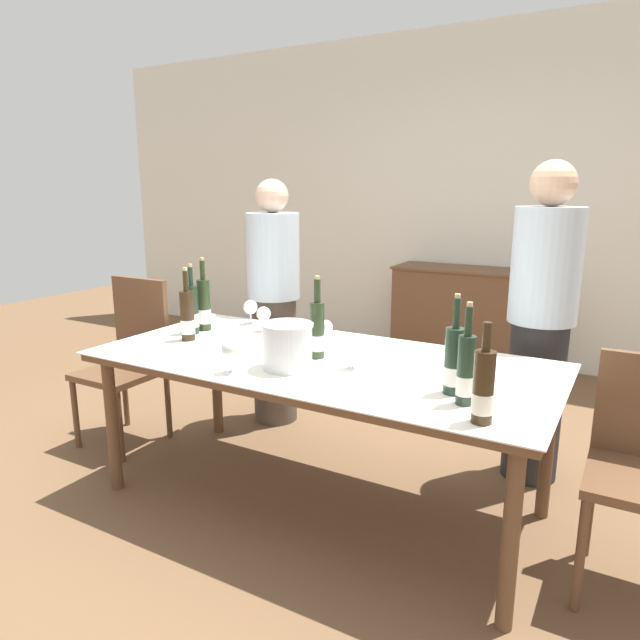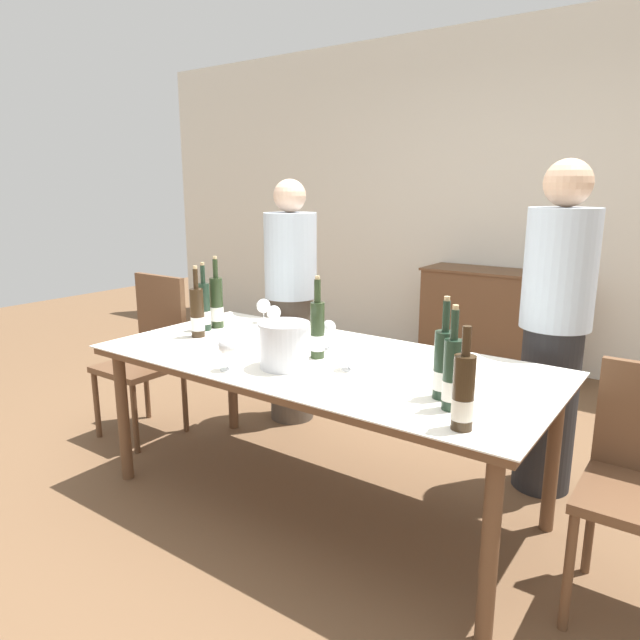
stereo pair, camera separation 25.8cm
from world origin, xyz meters
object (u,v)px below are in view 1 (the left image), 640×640
Objects in this scene: dining_table at (320,370)px; person_guest_left at (541,326)px; wine_bottle_2 at (466,371)px; wine_bottle_3 at (192,310)px; wine_glass_2 at (353,349)px; wine_glass_4 at (231,350)px; wine_bottle_0 at (454,362)px; wine_bottle_4 at (187,317)px; wine_bottle_1 at (317,330)px; wine_bottle_5 at (204,306)px; wine_glass_3 at (326,329)px; wine_bottle_6 at (483,388)px; person_host at (274,304)px; wine_glass_1 at (264,315)px; wine_glass_0 at (250,308)px; chair_left_end at (131,352)px; ice_bucket at (287,345)px; sideboard_cabinet at (464,317)px.

dining_table is 1.30× the size of person_guest_left.
wine_bottle_3 is (-1.56, 0.30, -0.00)m from wine_bottle_2.
wine_glass_4 is at bearing -144.53° from wine_glass_2.
wine_bottle_0 is 1.03× the size of wine_bottle_4.
wine_bottle_1 is 1.15m from person_guest_left.
person_guest_left reaches higher than wine_bottle_5.
wine_bottle_4 is at bearing 172.95° from wine_bottle_2.
wine_bottle_6 is at bearing -30.38° from wine_glass_3.
person_host is at bearing 115.78° from wine_glass_4.
wine_bottle_4 reaches higher than wine_glass_1.
wine_bottle_6 is at bearing -14.90° from wine_bottle_3.
wine_bottle_4 is (-0.75, -0.06, 0.18)m from dining_table.
wine_bottle_2 reaches higher than wine_glass_4.
person_guest_left reaches higher than wine_glass_0.
chair_left_end is (-0.60, 0.15, -0.31)m from wine_bottle_4.
wine_bottle_5 is (-0.77, 0.35, 0.03)m from ice_bucket.
wine_glass_4 is (-0.21, -0.37, -0.03)m from wine_bottle_1.
dining_table is 15.37× the size of wine_glass_1.
sideboard_cabinet is 2.53m from dining_table.
wine_glass_1 is 1.03× the size of wine_glass_2.
ice_bucket is at bearing -89.82° from wine_glass_3.
sideboard_cabinet is at bearing 77.60° from wine_glass_1.
wine_glass_2 is at bearing 154.12° from wine_bottle_6.
wine_bottle_4 is at bearing -124.39° from wine_glass_1.
dining_table is at bearing -44.55° from person_host.
person_guest_left reaches higher than ice_bucket.
person_guest_left is at bearing 20.06° from wine_glass_1.
dining_table is 1.15m from person_guest_left.
wine_bottle_5 is (-0.79, -2.37, 0.44)m from sideboard_cabinet.
wine_bottle_0 is 0.40× the size of chair_left_end.
person_host is at bearing 85.19° from wine_bottle_3.
wine_glass_2 reaches higher than sideboard_cabinet.
wine_bottle_2 is 1.60m from wine_bottle_5.
wine_glass_4 is 1.56m from person_guest_left.
wine_bottle_5 is 0.25× the size of person_guest_left.
wine_glass_0 is 0.14× the size of chair_left_end.
wine_bottle_2 is at bearing -2.76° from ice_bucket.
wine_bottle_2 is 1.80m from person_host.
chair_left_end is at bearing -173.81° from wine_bottle_5.
wine_bottle_6 is at bearing -17.77° from wine_bottle_5.
wine_glass_1 is (-0.50, 0.29, -0.04)m from wine_bottle_1.
wine_bottle_3 is at bearing 165.10° from wine_bottle_6.
wine_bottle_5 is 0.79m from wine_glass_4.
wine_bottle_5 is at bearing 167.66° from wine_glass_2.
sideboard_cabinet is 1.95m from person_host.
wine_glass_1 is at bearing 133.82° from ice_bucket.
wine_glass_2 is 0.33m from wine_glass_3.
person_host is at bearing -112.71° from sideboard_cabinet.
wine_bottle_5 is at bearing 107.96° from wine_bottle_4.
wine_glass_1 is at bearing 114.06° from wine_glass_4.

